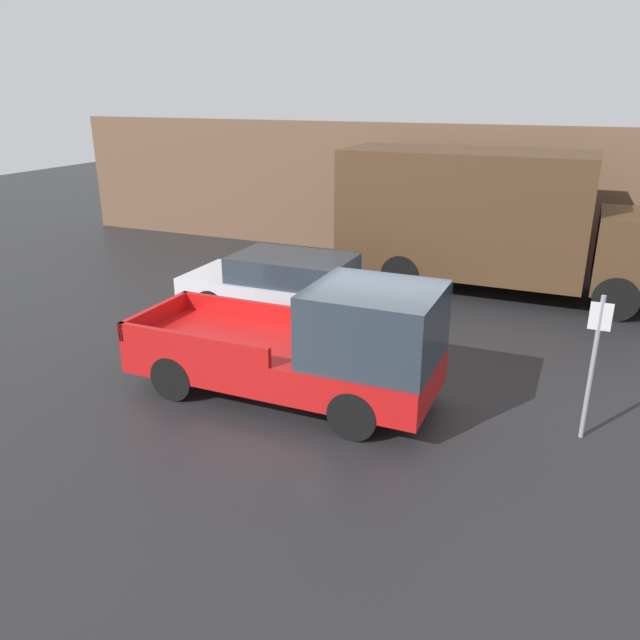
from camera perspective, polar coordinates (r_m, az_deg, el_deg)
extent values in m
plane|color=#232326|center=(11.04, 5.67, -5.96)|extent=(60.00, 60.00, 0.00)
cube|color=brown|center=(18.86, 14.44, 10.90)|extent=(28.00, 0.15, 3.96)
cube|color=red|center=(10.44, -3.47, -3.65)|extent=(5.13, 1.92, 0.58)
cube|color=#28333D|center=(9.55, 4.99, -0.42)|extent=(1.95, 1.81, 1.16)
cube|color=red|center=(11.54, -6.63, 1.01)|extent=(2.82, 0.10, 0.32)
cube|color=red|center=(10.11, -11.72, -2.15)|extent=(2.82, 0.10, 0.32)
cube|color=red|center=(11.56, -14.75, 0.49)|extent=(0.10, 1.92, 0.32)
cylinder|color=black|center=(10.72, 6.25, -4.54)|extent=(0.77, 0.26, 0.77)
cylinder|color=black|center=(9.29, 3.10, -8.59)|extent=(0.77, 0.26, 0.77)
cylinder|color=black|center=(11.94, -8.48, -1.97)|extent=(0.77, 0.26, 0.77)
cylinder|color=black|center=(10.67, -13.19, -5.11)|extent=(0.77, 0.26, 0.77)
cube|color=silver|center=(13.92, -2.99, 2.52)|extent=(4.72, 1.87, 0.60)
cube|color=#28333D|center=(13.70, -2.50, 4.76)|extent=(2.60, 1.64, 0.56)
cylinder|color=black|center=(14.19, 3.84, 1.81)|extent=(0.75, 0.22, 0.75)
cylinder|color=black|center=(12.72, 1.30, -0.39)|extent=(0.75, 0.22, 0.75)
cylinder|color=black|center=(15.36, -6.51, 3.18)|extent=(0.75, 0.22, 0.75)
cylinder|color=black|center=(14.01, -9.87, 1.30)|extent=(0.75, 0.22, 0.75)
cube|color=#4C331E|center=(16.23, 26.94, 5.59)|extent=(1.74, 2.32, 1.75)
cube|color=#4C331E|center=(16.32, 12.95, 9.62)|extent=(6.02, 2.45, 3.01)
cylinder|color=black|center=(17.47, 25.33, 3.86)|extent=(1.00, 0.30, 1.00)
cylinder|color=black|center=(15.37, 25.42, 1.79)|extent=(1.00, 0.30, 1.00)
cylinder|color=black|center=(17.92, 9.39, 5.94)|extent=(1.00, 0.30, 1.00)
cylinder|color=black|center=(15.89, 7.43, 4.19)|extent=(1.00, 0.30, 1.00)
cylinder|color=gray|center=(9.77, 23.60, -4.14)|extent=(0.07, 0.07, 2.22)
cube|color=silver|center=(9.46, 24.28, 0.29)|extent=(0.30, 0.02, 0.40)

